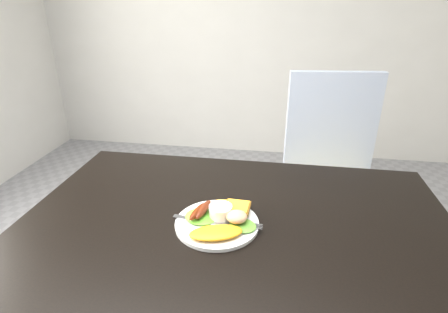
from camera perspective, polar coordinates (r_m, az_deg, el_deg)
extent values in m
cube|color=black|center=(0.99, 1.85, -11.48)|extent=(1.20, 0.80, 0.04)
cube|color=tan|center=(1.79, 16.82, -5.51)|extent=(0.51, 0.51, 0.05)
imported|color=navy|center=(1.45, -7.40, -1.24)|extent=(0.59, 0.50, 1.38)
cylinder|color=white|center=(0.96, -1.15, -10.89)|extent=(0.23, 0.23, 0.01)
ellipsoid|color=#439325|center=(0.97, -3.78, -9.73)|extent=(0.11, 0.11, 0.01)
ellipsoid|color=#388A2A|center=(0.94, 3.08, -11.20)|extent=(0.09, 0.08, 0.01)
ellipsoid|color=yellow|center=(0.90, -1.34, -12.33)|extent=(0.15, 0.10, 0.02)
ellipsoid|color=#5F1B07|center=(0.97, -4.29, -8.93)|extent=(0.04, 0.09, 0.02)
ellipsoid|color=maroon|center=(0.97, -3.39, -8.61)|extent=(0.04, 0.10, 0.02)
cylinder|color=white|center=(0.97, -0.56, -9.03)|extent=(0.06, 0.06, 0.04)
cube|color=brown|center=(1.00, 0.65, -8.41)|extent=(0.08, 0.08, 0.01)
cube|color=olive|center=(0.98, 2.16, -8.39)|extent=(0.07, 0.07, 0.01)
ellipsoid|color=beige|center=(0.94, 2.11, -9.81)|extent=(0.06, 0.05, 0.03)
cube|color=#ADAFB7|center=(0.96, -3.12, -10.55)|extent=(0.18, 0.04, 0.00)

